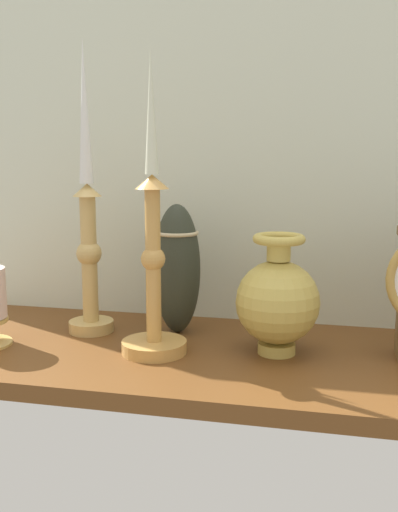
% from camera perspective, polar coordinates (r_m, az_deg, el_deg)
% --- Properties ---
extents(ground_plane, '(1.00, 0.36, 0.02)m').
position_cam_1_polar(ground_plane, '(0.88, 2.97, -9.91)').
color(ground_plane, brown).
extents(back_wall, '(1.20, 0.02, 0.65)m').
position_cam_1_polar(back_wall, '(1.01, 5.00, 12.04)').
color(back_wall, silver).
rests_on(back_wall, ground_plane).
extents(candlestick_tall_left, '(0.09, 0.09, 0.43)m').
position_cam_1_polar(candlestick_tall_left, '(0.84, -4.41, -0.98)').
color(candlestick_tall_left, tan).
rests_on(candlestick_tall_left, ground_plane).
extents(candlestick_tall_center, '(0.07, 0.07, 0.46)m').
position_cam_1_polar(candlestick_tall_center, '(0.95, -10.57, 2.37)').
color(candlestick_tall_center, tan).
rests_on(candlestick_tall_center, ground_plane).
extents(brass_vase_bulbous, '(0.12, 0.12, 0.17)m').
position_cam_1_polar(brass_vase_bulbous, '(0.85, 7.54, -4.20)').
color(brass_vase_bulbous, gold).
rests_on(brass_vase_bulbous, ground_plane).
extents(tall_ceramic_vase, '(0.07, 0.07, 0.21)m').
position_cam_1_polar(tall_ceramic_vase, '(0.94, -2.11, -1.17)').
color(tall_ceramic_vase, '#2F3427').
rests_on(tall_ceramic_vase, ground_plane).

